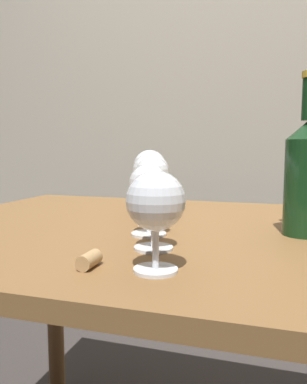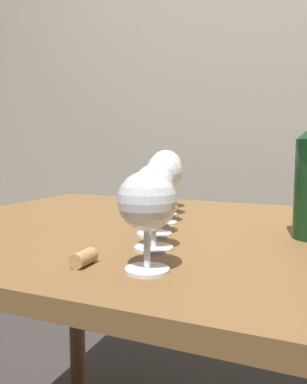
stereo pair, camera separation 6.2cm
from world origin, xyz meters
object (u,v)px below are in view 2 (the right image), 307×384
(wine_glass_white, at_px, (162,176))
(wine_glass_pinot, at_px, (164,173))
(wine_glass_amber, at_px, (166,167))
(cork, at_px, (84,258))
(wine_glass_port, at_px, (147,204))
(wine_glass_cabernet, at_px, (154,198))
(wine_glass_rose, at_px, (154,186))

(wine_glass_white, xyz_separation_m, wine_glass_pinot, (-0.04, 0.10, -0.00))
(wine_glass_amber, height_order, cork, wine_glass_amber)
(wine_glass_pinot, xyz_separation_m, wine_glass_amber, (-0.04, 0.11, 0.01))
(wine_glass_port, bearing_deg, cork, -173.35)
(wine_glass_port, bearing_deg, wine_glass_white, 108.17)
(wine_glass_port, relative_size, cork, 3.26)
(wine_glass_white, bearing_deg, wine_glass_cabernet, -72.09)
(wine_glass_rose, distance_m, cork, 0.23)
(wine_glass_cabernet, xyz_separation_m, wine_glass_pinot, (-0.10, 0.31, 0.02))
(wine_glass_rose, bearing_deg, wine_glass_amber, 107.43)
(wine_glass_amber, xyz_separation_m, cork, (0.08, -0.53, -0.10))
(wine_glass_rose, relative_size, wine_glass_white, 0.92)
(wine_glass_rose, height_order, wine_glass_amber, wine_glass_amber)
(wine_glass_port, bearing_deg, wine_glass_cabernet, 108.66)
(wine_glass_port, bearing_deg, wine_glass_pinot, 108.45)
(wine_glass_white, height_order, cork, wine_glass_white)
(wine_glass_pinot, relative_size, cork, 3.68)
(wine_glass_pinot, xyz_separation_m, cork, (0.05, -0.43, -0.09))
(wine_glass_amber, bearing_deg, wine_glass_white, -70.74)
(wine_glass_port, xyz_separation_m, cork, (-0.09, -0.01, -0.08))
(wine_glass_pinot, distance_m, cork, 0.44)
(wine_glass_port, xyz_separation_m, wine_glass_pinot, (-0.14, 0.42, 0.01))
(wine_glass_cabernet, xyz_separation_m, wine_glass_white, (-0.07, 0.21, 0.02))
(wine_glass_cabernet, bearing_deg, wine_glass_port, -71.34)
(wine_glass_rose, relative_size, wine_glass_pinot, 0.88)
(wine_glass_rose, xyz_separation_m, wine_glass_white, (-0.03, 0.11, 0.01))
(wine_glass_white, bearing_deg, wine_glass_amber, 109.26)
(wine_glass_amber, bearing_deg, cork, -81.25)
(wine_glass_white, distance_m, wine_glass_amber, 0.22)
(wine_glass_amber, relative_size, cork, 3.86)
(wine_glass_rose, xyz_separation_m, cork, (-0.02, -0.22, -0.08))
(wine_glass_rose, distance_m, wine_glass_amber, 0.33)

